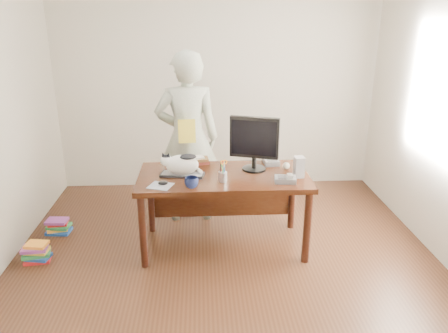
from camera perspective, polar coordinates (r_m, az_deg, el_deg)
The scene contains 18 objects.
room at distance 3.35m, azimuth 0.51°, elevation 4.87°, with size 4.50×4.50×4.50m.
desk at distance 4.23m, azimuth -0.09°, elevation -2.57°, with size 1.60×0.80×0.75m.
keyboard at distance 4.10m, azimuth -5.45°, elevation -1.03°, with size 0.43×0.22×0.02m.
cat at distance 4.06m, azimuth -5.68°, elevation 0.37°, with size 0.40×0.24×0.22m.
monitor at distance 4.13m, azimuth 3.98°, elevation 3.37°, with size 0.46×0.29×0.53m.
pen_cup at distance 3.93m, azimuth -0.17°, elevation -1.17°, with size 0.11×0.11×0.20m.
mousepad at distance 3.88m, azimuth -8.29°, elevation -2.51°, with size 0.24×0.23×0.00m.
mouse at distance 3.89m, azimuth -7.98°, elevation -2.14°, with size 0.10×0.08×0.04m.
coffee_mug at distance 3.80m, azimuth -4.26°, elevation -2.10°, with size 0.12×0.12×0.10m, color #0C1333.
phone at distance 3.96m, azimuth 8.08°, elevation -1.62°, with size 0.20×0.16×0.09m.
speaker at distance 4.08m, azimuth 9.77°, elevation -0.06°, with size 0.09×0.10×0.19m.
baseball at distance 4.27m, azimuth 8.13°, elevation 0.08°, with size 0.07×0.07×0.07m.
book_stack at distance 4.40m, azimuth -3.33°, elevation 0.81°, with size 0.22×0.18×0.07m.
calculator at distance 4.40m, azimuth 6.15°, elevation 0.67°, with size 0.15×0.19×0.06m.
person at distance 4.65m, azimuth -4.78°, elevation 3.67°, with size 0.67×0.44×1.85m, color silver.
held_book at distance 4.46m, azimuth -4.88°, elevation 4.62°, with size 0.18×0.12×0.24m.
book_pile_a at distance 4.48m, azimuth -23.25°, elevation -10.29°, with size 0.27×0.22×0.18m.
book_pile_b at distance 4.93m, azimuth -20.83°, elevation -7.31°, with size 0.26×0.20×0.15m.
Camera 1 is at (-0.20, -3.23, 2.21)m, focal length 35.00 mm.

